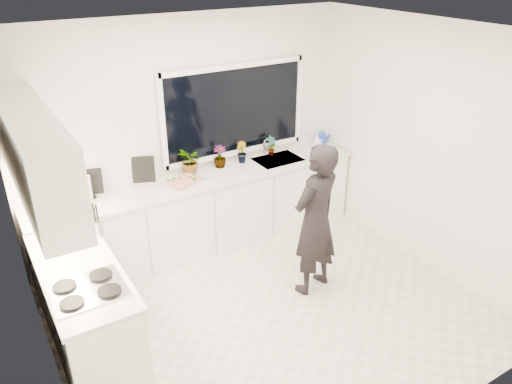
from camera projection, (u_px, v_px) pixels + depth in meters
floor at (269, 311)px, 5.05m from camera, size 4.00×3.50×0.02m
wall_back at (189, 134)px, 5.80m from camera, size 4.00×0.02×2.70m
wall_left at (32, 256)px, 3.51m from camera, size 0.02×3.50×2.70m
wall_right at (427, 148)px, 5.39m from camera, size 0.02×3.50×2.70m
ceiling at (274, 33)px, 3.85m from camera, size 4.00×3.50×0.02m
window at (235, 111)px, 5.96m from camera, size 1.80×0.02×1.00m
base_cabinets_back at (204, 214)px, 5.96m from camera, size 3.92×0.58×0.88m
base_cabinets_left at (87, 314)px, 4.34m from camera, size 0.58×1.60×0.88m
countertop_back at (203, 179)px, 5.75m from camera, size 3.94×0.62×0.04m
countertop_left at (79, 270)px, 4.13m from camera, size 0.62×1.60×0.04m
upper_cabinets at (33, 153)px, 3.93m from camera, size 0.34×2.10×0.70m
sink at (278, 163)px, 6.26m from camera, size 0.58×0.42×0.14m
faucet at (269, 146)px, 6.35m from camera, size 0.03×0.03×0.22m
stovetop at (87, 290)px, 3.84m from camera, size 0.56×0.48×0.03m
person at (315, 220)px, 5.04m from camera, size 0.68×0.53×1.65m
pizza_tray at (184, 182)px, 5.60m from camera, size 0.50×0.43×0.03m
pizza at (183, 180)px, 5.60m from camera, size 0.45×0.38×0.01m
watering_can at (321, 139)px, 6.71m from camera, size 0.16×0.16×0.13m
paper_towel_roll at (86, 189)px, 5.17m from camera, size 0.14×0.14×0.26m
knife_block at (51, 197)px, 5.05m from camera, size 0.14×0.12×0.22m
utensil_crock at (96, 227)px, 4.57m from camera, size 0.15×0.15×0.16m
picture_frame_large at (92, 181)px, 5.32m from camera, size 0.22×0.08×0.28m
picture_frame_small at (144, 169)px, 5.58m from camera, size 0.24×0.11×0.30m
herb_plants at (209, 158)px, 5.89m from camera, size 1.33×0.31×0.32m
soap_bottles at (318, 145)px, 6.30m from camera, size 0.18×0.14×0.30m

